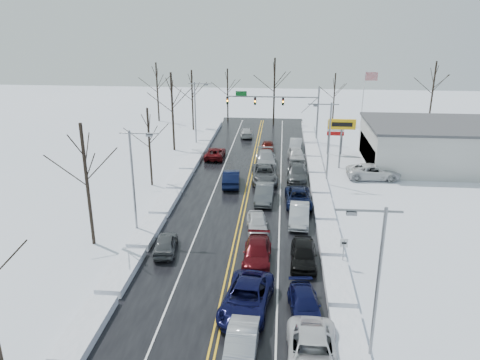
# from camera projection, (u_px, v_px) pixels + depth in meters

# --- Properties ---
(ground) EXTENTS (160.00, 160.00, 0.00)m
(ground) POSITION_uv_depth(u_px,v_px,m) (241.00, 219.00, 42.70)
(ground) COLOR silver
(ground) RESTS_ON ground
(road_surface) EXTENTS (14.00, 84.00, 0.01)m
(road_surface) POSITION_uv_depth(u_px,v_px,m) (243.00, 210.00, 44.57)
(road_surface) COLOR black
(road_surface) RESTS_ON ground
(snow_bank_left) EXTENTS (1.81, 72.00, 0.59)m
(snow_bank_left) POSITION_uv_depth(u_px,v_px,m) (165.00, 207.00, 45.23)
(snow_bank_left) COLOR white
(snow_bank_left) RESTS_ON ground
(snow_bank_right) EXTENTS (1.81, 72.00, 0.59)m
(snow_bank_right) POSITION_uv_depth(u_px,v_px,m) (323.00, 213.00, 43.92)
(snow_bank_right) COLOR white
(snow_bank_right) RESTS_ON ground
(traffic_signal_mast) EXTENTS (13.28, 0.39, 8.00)m
(traffic_signal_mast) POSITION_uv_depth(u_px,v_px,m) (283.00, 104.00, 66.84)
(traffic_signal_mast) COLOR slate
(traffic_signal_mast) RESTS_ON ground
(tires_plus_sign) EXTENTS (3.20, 0.34, 6.00)m
(tires_plus_sign) POSITION_uv_depth(u_px,v_px,m) (342.00, 128.00, 55.13)
(tires_plus_sign) COLOR slate
(tires_plus_sign) RESTS_ON ground
(used_vehicles_sign) EXTENTS (2.20, 0.22, 4.65)m
(used_vehicles_sign) POSITION_uv_depth(u_px,v_px,m) (336.00, 130.00, 61.33)
(used_vehicles_sign) COLOR slate
(used_vehicles_sign) RESTS_ON ground
(speed_limit_sign) EXTENTS (0.55, 0.09, 2.35)m
(speed_limit_sign) POSITION_uv_depth(u_px,v_px,m) (344.00, 247.00, 33.94)
(speed_limit_sign) COLOR slate
(speed_limit_sign) RESTS_ON ground
(flagpole) EXTENTS (1.87, 1.20, 10.00)m
(flagpole) POSITION_uv_depth(u_px,v_px,m) (364.00, 100.00, 67.56)
(flagpole) COLOR silver
(flagpole) RESTS_ON ground
(dealership_building) EXTENTS (20.40, 12.40, 5.30)m
(dealership_building) POSITION_uv_depth(u_px,v_px,m) (451.00, 145.00, 56.64)
(dealership_building) COLOR #BBBBB6
(dealership_building) RESTS_ON ground
(streetlight_se) EXTENTS (3.20, 0.25, 9.00)m
(streetlight_se) POSITION_uv_depth(u_px,v_px,m) (375.00, 276.00, 23.32)
(streetlight_se) COLOR slate
(streetlight_se) RESTS_ON ground
(streetlight_ne) EXTENTS (3.20, 0.25, 9.00)m
(streetlight_ne) POSITION_uv_depth(u_px,v_px,m) (327.00, 137.00, 49.59)
(streetlight_ne) COLOR slate
(streetlight_ne) RESTS_ON ground
(streetlight_sw) EXTENTS (3.20, 0.25, 9.00)m
(streetlight_sw) POSITION_uv_depth(u_px,v_px,m) (135.00, 175.00, 37.88)
(streetlight_sw) COLOR slate
(streetlight_sw) RESTS_ON ground
(streetlight_nw) EXTENTS (3.20, 0.25, 9.00)m
(streetlight_nw) POSITION_uv_depth(u_px,v_px,m) (197.00, 109.00, 64.16)
(streetlight_nw) COLOR slate
(streetlight_nw) RESTS_ON ground
(tree_left_b) EXTENTS (4.00, 4.00, 10.00)m
(tree_left_b) POSITION_uv_depth(u_px,v_px,m) (85.00, 162.00, 35.72)
(tree_left_b) COLOR #2D231C
(tree_left_b) RESTS_ON ground
(tree_left_c) EXTENTS (3.40, 3.40, 8.50)m
(tree_left_c) POSITION_uv_depth(u_px,v_px,m) (149.00, 132.00, 49.12)
(tree_left_c) COLOR #2D231C
(tree_left_c) RESTS_ON ground
(tree_left_d) EXTENTS (4.20, 4.20, 10.50)m
(tree_left_d) POSITION_uv_depth(u_px,v_px,m) (172.00, 97.00, 61.85)
(tree_left_d) COLOR #2D231C
(tree_left_d) RESTS_ON ground
(tree_left_e) EXTENTS (3.80, 3.80, 9.50)m
(tree_left_e) POSITION_uv_depth(u_px,v_px,m) (192.00, 88.00, 73.31)
(tree_left_e) COLOR #2D231C
(tree_left_e) RESTS_ON ground
(tree_far_a) EXTENTS (4.00, 4.00, 10.00)m
(tree_far_a) POSITION_uv_depth(u_px,v_px,m) (157.00, 81.00, 79.45)
(tree_far_a) COLOR #2D231C
(tree_far_a) RESTS_ON ground
(tree_far_b) EXTENTS (3.60, 3.60, 9.00)m
(tree_far_b) POSITION_uv_depth(u_px,v_px,m) (228.00, 85.00, 79.59)
(tree_far_b) COLOR #2D231C
(tree_far_b) RESTS_ON ground
(tree_far_c) EXTENTS (4.40, 4.40, 11.00)m
(tree_far_c) POSITION_uv_depth(u_px,v_px,m) (275.00, 79.00, 76.55)
(tree_far_c) COLOR #2D231C
(tree_far_c) RESTS_ON ground
(tree_far_d) EXTENTS (3.40, 3.40, 8.50)m
(tree_far_d) POSITION_uv_depth(u_px,v_px,m) (335.00, 89.00, 77.68)
(tree_far_d) COLOR #2D231C
(tree_far_d) RESTS_ON ground
(tree_far_e) EXTENTS (4.20, 4.20, 10.50)m
(tree_far_e) POSITION_uv_depth(u_px,v_px,m) (434.00, 81.00, 76.31)
(tree_far_e) COLOR #2D231C
(tree_far_e) RESTS_ON ground
(queued_car_1) EXTENTS (1.78, 4.79, 1.56)m
(queued_car_1) POSITION_uv_depth(u_px,v_px,m) (241.00, 358.00, 25.37)
(queued_car_1) COLOR #A1A3A9
(queued_car_1) RESTS_ON ground
(queued_car_2) EXTENTS (3.53, 6.42, 1.70)m
(queued_car_2) POSITION_uv_depth(u_px,v_px,m) (246.00, 310.00, 29.51)
(queued_car_2) COLOR black
(queued_car_2) RESTS_ON ground
(queued_car_3) EXTENTS (2.08, 5.10, 1.48)m
(queued_car_3) POSITION_uv_depth(u_px,v_px,m) (257.00, 261.00, 35.33)
(queued_car_3) COLOR #46090E
(queued_car_3) RESTS_ON ground
(queued_car_4) EXTENTS (2.23, 4.48, 1.47)m
(queued_car_4) POSITION_uv_depth(u_px,v_px,m) (257.00, 231.00, 40.29)
(queued_car_4) COLOR silver
(queued_car_4) RESTS_ON ground
(queued_car_5) EXTENTS (1.88, 5.07, 1.66)m
(queued_car_5) POSITION_uv_depth(u_px,v_px,m) (264.00, 201.00, 46.68)
(queued_car_5) COLOR #444749
(queued_car_5) RESTS_ON ground
(queued_car_6) EXTENTS (3.18, 6.22, 1.68)m
(queued_car_6) POSITION_uv_depth(u_px,v_px,m) (264.00, 181.00, 52.29)
(queued_car_6) COLOR #424547
(queued_car_6) RESTS_ON ground
(queued_car_7) EXTENTS (2.77, 6.02, 1.70)m
(queued_car_7) POSITION_uv_depth(u_px,v_px,m) (266.00, 166.00, 57.65)
(queued_car_7) COLOR #979A9F
(queued_car_7) RESTS_ON ground
(queued_car_8) EXTENTS (1.70, 4.08, 1.38)m
(queued_car_8) POSITION_uv_depth(u_px,v_px,m) (268.00, 151.00, 63.58)
(queued_car_8) COLOR #450C09
(queued_car_8) RESTS_ON ground
(queued_car_11) EXTENTS (2.32, 4.76, 1.33)m
(queued_car_11) POSITION_uv_depth(u_px,v_px,m) (304.00, 314.00, 29.13)
(queued_car_11) COLOR black
(queued_car_11) RESTS_ON ground
(queued_car_12) EXTENTS (2.01, 4.86, 1.64)m
(queued_car_12) POSITION_uv_depth(u_px,v_px,m) (303.00, 264.00, 34.94)
(queued_car_12) COLOR black
(queued_car_12) RESTS_ON ground
(queued_car_13) EXTENTS (1.95, 4.99, 1.62)m
(queued_car_13) POSITION_uv_depth(u_px,v_px,m) (299.00, 223.00, 41.82)
(queued_car_13) COLOR #A2A5AA
(queued_car_13) RESTS_ON ground
(queued_car_14) EXTENTS (2.69, 5.46, 1.49)m
(queued_car_14) POSITION_uv_depth(u_px,v_px,m) (298.00, 205.00, 45.79)
(queued_car_14) COLOR black
(queued_car_14) RESTS_ON ground
(queued_car_15) EXTENTS (2.37, 5.54, 1.59)m
(queued_car_15) POSITION_uv_depth(u_px,v_px,m) (297.00, 179.00, 52.80)
(queued_car_15) COLOR #404245
(queued_car_15) RESTS_ON ground
(queued_car_16) EXTENTS (2.33, 5.06, 1.68)m
(queued_car_16) POSITION_uv_depth(u_px,v_px,m) (296.00, 161.00, 59.30)
(queued_car_16) COLOR silver
(queued_car_16) RESTS_ON ground
(queued_car_17) EXTENTS (1.89, 4.61, 1.49)m
(queued_car_17) POSITION_uv_depth(u_px,v_px,m) (295.00, 150.00, 64.42)
(queued_car_17) COLOR #9EA0A6
(queued_car_17) RESTS_ON ground
(oncoming_car_0) EXTENTS (2.15, 5.24, 1.69)m
(oncoming_car_0) POSITION_uv_depth(u_px,v_px,m) (231.00, 185.00, 51.09)
(oncoming_car_0) COLOR black
(oncoming_car_0) RESTS_ON ground
(oncoming_car_1) EXTENTS (2.31, 5.00, 1.39)m
(oncoming_car_1) POSITION_uv_depth(u_px,v_px,m) (215.00, 158.00, 60.65)
(oncoming_car_1) COLOR #4D0A0D
(oncoming_car_1) RESTS_ON ground
(oncoming_car_2) EXTENTS (2.31, 4.72, 1.32)m
(oncoming_car_2) POSITION_uv_depth(u_px,v_px,m) (246.00, 137.00, 71.30)
(oncoming_car_2) COLOR silver
(oncoming_car_2) RESTS_ON ground
(oncoming_car_3) EXTENTS (2.17, 4.35, 1.42)m
(oncoming_car_3) POSITION_uv_depth(u_px,v_px,m) (166.00, 252.00, 36.75)
(oncoming_car_3) COLOR #434548
(oncoming_car_3) RESTS_ON ground
(parked_car_0) EXTENTS (6.17, 3.05, 1.68)m
(parked_car_0) POSITION_uv_depth(u_px,v_px,m) (373.00, 179.00, 53.04)
(parked_car_0) COLOR silver
(parked_car_0) RESTS_ON ground
(parked_car_1) EXTENTS (2.62, 5.93, 1.69)m
(parked_car_1) POSITION_uv_depth(u_px,v_px,m) (395.00, 171.00, 55.77)
(parked_car_1) COLOR #3E4043
(parked_car_1) RESTS_ON ground
(parked_car_2) EXTENTS (2.14, 5.07, 1.71)m
(parked_car_2) POSITION_uv_depth(u_px,v_px,m) (370.00, 157.00, 61.04)
(parked_car_2) COLOR black
(parked_car_2) RESTS_ON ground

